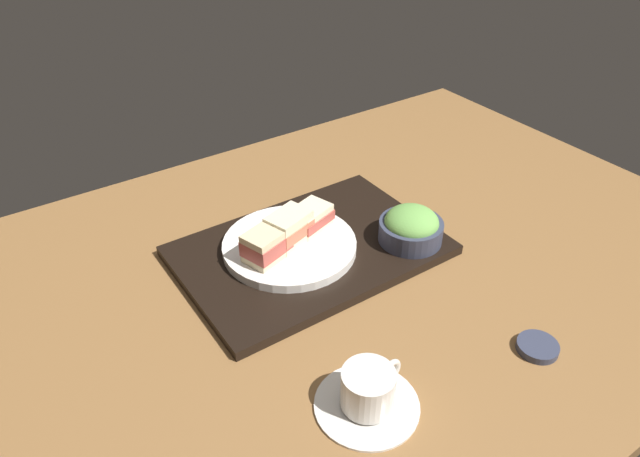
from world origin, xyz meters
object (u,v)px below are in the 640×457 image
object	(u,v)px
sandwich_plate	(290,246)
coffee_cup	(368,393)
sandwich_far	(267,245)
small_sauce_dish	(538,347)
sandwich_near	(310,218)
sandwich_middle	(289,228)
salad_bowl	(411,227)

from	to	relation	value
sandwich_plate	coffee_cup	xyz separation A→B (cm)	(8.38, 33.15, -0.01)
sandwich_plate	sandwich_far	bearing A→B (deg)	16.56
sandwich_plate	sandwich_far	world-z (taller)	sandwich_far
sandwich_far	small_sauce_dish	bearing A→B (deg)	122.34
sandwich_near	sandwich_middle	bearing A→B (deg)	16.56
salad_bowl	small_sauce_dish	size ratio (longest dim) A/B	1.88
sandwich_plate	sandwich_far	distance (cm)	6.58
sandwich_middle	small_sauce_dish	xyz separation A→B (cm)	(-18.52, 39.34, -5.72)
sandwich_middle	coffee_cup	size ratio (longest dim) A/B	0.62
sandwich_near	sandwich_middle	world-z (taller)	sandwich_middle
salad_bowl	sandwich_plate	bearing A→B (deg)	-26.71
sandwich_near	coffee_cup	xyz separation A→B (cm)	(13.75, 34.75, -2.95)
sandwich_near	sandwich_middle	distance (cm)	5.66
sandwich_plate	coffee_cup	world-z (taller)	coffee_cup
salad_bowl	small_sauce_dish	distance (cm)	29.83
salad_bowl	small_sauce_dish	xyz separation A→B (cm)	(0.96, 29.54, -4.08)
sandwich_far	salad_bowl	bearing A→B (deg)	161.73
sandwich_plate	coffee_cup	size ratio (longest dim) A/B	1.67
sandwich_near	sandwich_middle	xyz separation A→B (cm)	(5.38, 1.60, 0.77)
salad_bowl	small_sauce_dish	world-z (taller)	salad_bowl
sandwich_plate	small_sauce_dish	distance (cm)	43.53
sandwich_near	sandwich_middle	size ratio (longest dim) A/B	1.03
sandwich_near	small_sauce_dish	distance (cm)	43.28
sandwich_far	small_sauce_dish	distance (cm)	45.00
salad_bowl	coffee_cup	distance (cm)	36.41
sandwich_middle	small_sauce_dish	world-z (taller)	sandwich_middle
sandwich_plate	sandwich_near	distance (cm)	6.33
sandwich_plate	salad_bowl	xyz separation A→B (cm)	(-19.48, 9.80, 2.07)
sandwich_middle	sandwich_near	bearing A→B (deg)	-163.44
sandwich_plate	small_sauce_dish	size ratio (longest dim) A/B	3.86
sandwich_middle	salad_bowl	world-z (taller)	sandwich_middle
sandwich_middle	sandwich_far	world-z (taller)	sandwich_middle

